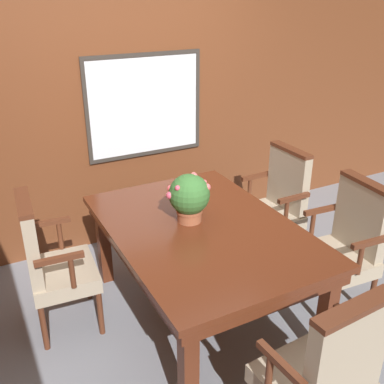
# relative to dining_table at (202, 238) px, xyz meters

# --- Properties ---
(ground_plane) EXTENTS (14.00, 14.00, 0.00)m
(ground_plane) POSITION_rel_dining_table_xyz_m (-0.04, -0.17, -0.66)
(ground_plane) COLOR gray
(wall_back) EXTENTS (7.20, 0.08, 2.45)m
(wall_back) POSITION_rel_dining_table_xyz_m (-0.04, 1.40, 0.57)
(wall_back) COLOR brown
(wall_back) RESTS_ON ground_plane
(dining_table) EXTENTS (1.20, 1.71, 0.75)m
(dining_table) POSITION_rel_dining_table_xyz_m (0.00, 0.00, 0.00)
(dining_table) COLOR #562614
(dining_table) RESTS_ON ground_plane
(chair_right_far) EXTENTS (0.45, 0.55, 1.02)m
(chair_right_far) POSITION_rel_dining_table_xyz_m (0.96, 0.40, -0.11)
(chair_right_far) COLOR #562B19
(chair_right_far) RESTS_ON ground_plane
(chair_right_near) EXTENTS (0.48, 0.57, 1.02)m
(chair_right_near) POSITION_rel_dining_table_xyz_m (0.99, -0.38, -0.11)
(chair_right_near) COLOR #562B19
(chair_right_near) RESTS_ON ground_plane
(chair_left_far) EXTENTS (0.48, 0.57, 1.02)m
(chair_left_far) POSITION_rel_dining_table_xyz_m (-0.97, 0.38, -0.11)
(chair_left_far) COLOR #562B19
(chair_left_far) RESTS_ON ground_plane
(chair_head_near) EXTENTS (0.57, 0.47, 1.02)m
(chair_head_near) POSITION_rel_dining_table_xyz_m (0.00, -1.23, -0.11)
(chair_head_near) COLOR #562B19
(chair_head_near) RESTS_ON ground_plane
(potted_plant) EXTENTS (0.30, 0.29, 0.35)m
(potted_plant) POSITION_rel_dining_table_xyz_m (-0.04, 0.12, 0.28)
(potted_plant) COLOR #9E5638
(potted_plant) RESTS_ON dining_table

